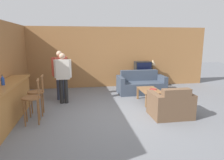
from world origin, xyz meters
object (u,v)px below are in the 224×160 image
bar_chair_mid (37,94)px  coffee_table (150,91)px  table_lamp (153,63)px  couch_far (141,85)px  person_by_window (60,72)px  tv (143,67)px  person_by_counter (63,75)px  armchair_near (171,106)px  bottle (3,80)px  bar_chair_near (32,100)px  tv_unit (142,79)px  book_on_table (153,89)px

bar_chair_mid → coffee_table: size_ratio=1.11×
coffee_table → table_lamp: bearing=67.3°
couch_far → person_by_window: (-3.02, -0.37, 0.64)m
tv → person_by_counter: bearing=-150.6°
armchair_near → coffee_table: armchair_near is taller
tv → bottle: size_ratio=2.78×
bar_chair_near → table_lamp: (4.37, 3.38, 0.47)m
bar_chair_mid → tv: tv is taller
bottle → person_by_counter: (1.31, 1.41, -0.16)m
armchair_near → coffee_table: size_ratio=1.05×
coffee_table → tv_unit: 2.27m
person_by_window → person_by_counter: 0.52m
armchair_near → book_on_table: armchair_near is taller
tv_unit → book_on_table: bearing=-99.0°
bar_chair_near → person_by_counter: size_ratio=0.67×
person_by_counter → book_on_table: bearing=-7.6°
armchair_near → person_by_counter: person_by_counter is taller
coffee_table → person_by_counter: person_by_counter is taller
bottle → person_by_window: (1.17, 1.91, -0.14)m
tv_unit → person_by_counter: 3.79m
tv → bottle: (-4.57, -3.25, 0.19)m
bar_chair_mid → bottle: bearing=-146.1°
tv → person_by_window: person_by_window is taller
couch_far → tv: (0.37, 0.96, 0.59)m
bar_chair_mid → coffee_table: (3.44, 0.59, -0.22)m
tv → person_by_window: (-3.40, -1.34, 0.05)m
tv → couch_far: bearing=-111.2°
person_by_counter → couch_far: bearing=16.8°
couch_far → person_by_window: bearing=-173.0°
bar_chair_near → person_by_window: size_ratio=0.66×
person_by_counter → bar_chair_near: bearing=-112.8°
coffee_table → bar_chair_near: bearing=-161.3°
person_by_window → bar_chair_near: bearing=-104.1°
tv → armchair_near: bearing=-95.6°
couch_far → armchair_near: (0.03, -2.56, 0.00)m
bar_chair_mid → armchair_near: 3.65m
tv_unit → bar_chair_near: bearing=-139.2°
couch_far → book_on_table: bearing=-88.9°
bar_chair_near → tv: 5.18m
person_by_window → tv: bearing=21.5°
armchair_near → bottle: bottle is taller
armchair_near → tv: (0.35, 3.53, 0.59)m
coffee_table → tv_unit: size_ratio=0.80×
table_lamp → person_by_counter: (-3.72, -1.84, -0.13)m
tv_unit → tv: tv is taller
bottle → bar_chair_mid: bearing=33.9°
bar_chair_near → book_on_table: (3.56, 1.15, -0.14)m
bottle → person_by_window: person_by_window is taller
armchair_near → tv_unit: (0.35, 3.53, 0.02)m
coffee_table → book_on_table: bearing=-5.5°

